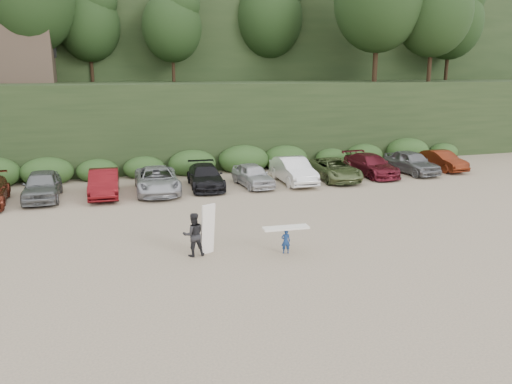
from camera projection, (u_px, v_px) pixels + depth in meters
name	position (u px, v px, depth m)	size (l,w,h in m)	color
ground	(242.00, 242.00, 20.59)	(120.00, 120.00, 0.00)	tan
hillside_backdrop	(140.00, 27.00, 51.07)	(90.00, 41.50, 28.00)	black
parked_cars	(164.00, 179.00, 29.08)	(39.14, 6.17, 1.59)	#A2A3A6
child_surfer	(286.00, 235.00, 19.12)	(1.81, 0.62, 1.07)	navy
adult_surfer	(195.00, 234.00, 18.85)	(1.29, 0.66, 2.00)	black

